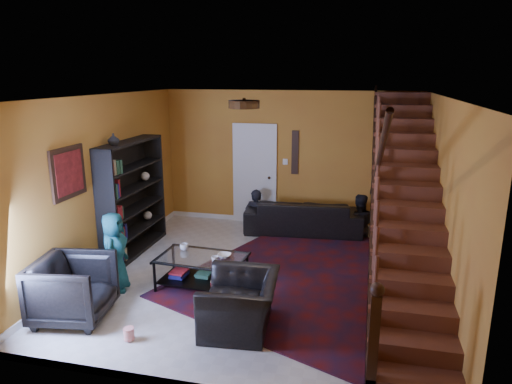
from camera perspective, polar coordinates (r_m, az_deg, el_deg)
floor at (r=7.33m, az=0.26°, el=-10.60°), size 5.50×5.50×0.00m
room at (r=8.84m, az=-6.27°, el=-5.83°), size 5.50×5.50×5.50m
staircase at (r=6.72m, az=18.20°, el=-0.99°), size 0.95×5.02×3.18m
bookshelf at (r=8.35m, az=-15.09°, el=-0.89°), size 0.35×1.80×2.00m
door at (r=9.67m, az=-0.16°, el=2.08°), size 0.82×0.05×2.05m
framed_picture at (r=7.02m, az=-22.43°, el=2.24°), size 0.04×0.74×0.74m
wall_hanging at (r=9.42m, az=4.90°, el=4.94°), size 0.14×0.03×0.90m
ceiling_fixture at (r=5.87m, az=-1.50°, el=10.90°), size 0.40×0.40×0.10m
rug at (r=7.39m, az=8.30°, el=-10.44°), size 5.01×5.30×0.02m
sofa at (r=9.25m, az=5.96°, el=-2.98°), size 2.39×1.10×0.68m
armchair_left at (r=6.47m, az=-21.89°, el=-11.18°), size 1.05×1.03×0.84m
armchair_right at (r=5.86m, az=-1.99°, el=-13.70°), size 1.00×1.12×0.68m
person_adult_a at (r=9.52m, az=-0.00°, el=-3.38°), size 0.47×0.31×1.27m
person_adult_b at (r=9.28m, az=12.66°, el=-4.14°), size 0.68×0.56×1.29m
person_child at (r=7.02m, az=-17.26°, el=-7.15°), size 0.48×0.64×1.19m
coffee_table at (r=6.95m, az=-6.75°, el=-9.59°), size 1.32×0.82×0.49m
cup_a at (r=7.13m, az=-8.98°, el=-6.81°), size 0.16×0.16×0.10m
cup_b at (r=6.63m, az=-5.17°, el=-8.41°), size 0.13×0.13×0.10m
bowl at (r=6.82m, az=-4.00°, el=-7.93°), size 0.20×0.20×0.05m
vase at (r=7.70m, az=-17.39°, el=6.29°), size 0.18×0.18×0.19m
popcorn_bucket at (r=5.92m, az=-15.60°, el=-16.69°), size 0.14×0.14×0.15m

